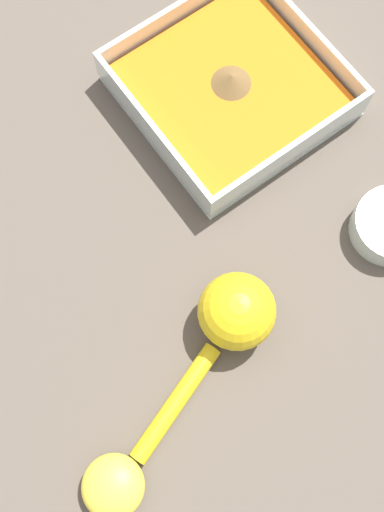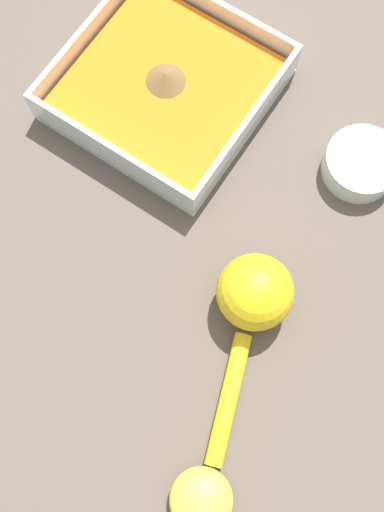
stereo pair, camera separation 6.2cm
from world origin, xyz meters
name	(u,v)px [view 2 (the right image)]	position (x,y,z in m)	size (l,w,h in m)	color
ground_plane	(202,80)	(0.00, 0.00, 0.00)	(4.00, 4.00, 0.00)	brown
square_dish	(166,87)	(-0.04, 0.02, 0.02)	(0.22, 0.22, 0.05)	silver
spice_bowl	(360,165)	(0.00, -0.21, 0.01)	(0.08, 0.08, 0.03)	silver
lemon_squeezer	(253,301)	(-0.20, -0.19, 0.04)	(0.20, 0.10, 0.08)	yellow
lemon_half	(201,500)	(-0.39, -0.25, 0.02)	(0.06, 0.06, 0.03)	yellow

